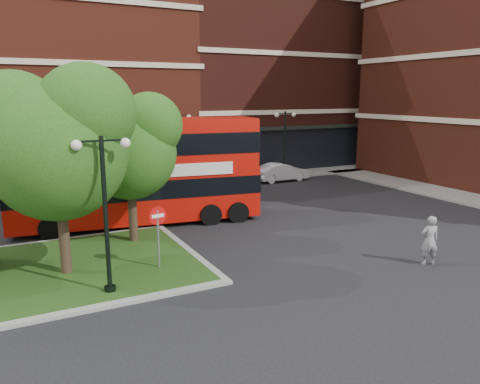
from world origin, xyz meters
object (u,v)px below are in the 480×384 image
bus (137,164)px  car_silver (155,177)px  car_white (281,172)px  woman (430,240)px

bus → car_silver: bearing=76.1°
car_white → car_silver: bearing=79.8°
car_silver → car_white: car_silver is taller
bus → car_white: bearing=36.4°
bus → car_silver: bus is taller
car_silver → woman: bearing=-159.8°
car_silver → car_white: (8.94, -1.50, -0.13)m
bus → car_silver: 8.90m
bus → car_silver: size_ratio=2.56×
woman → car_white: bearing=-84.1°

